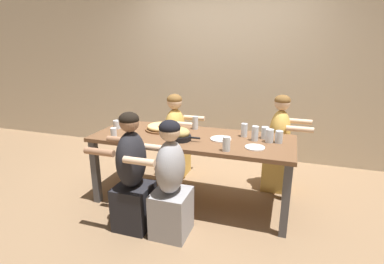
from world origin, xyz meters
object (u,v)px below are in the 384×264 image
at_px(diner_far_right, 279,148).
at_px(drinking_glass_b, 195,123).
at_px(drinking_glass_c, 269,137).
at_px(drinking_glass_f, 279,138).
at_px(cocktail_glass_blue, 117,125).
at_px(diner_near_center, 170,185).
at_px(pizza_board_main, 162,127).
at_px(drinking_glass_h, 255,134).
at_px(drinking_glass_g, 244,130).
at_px(drinking_glass_d, 114,134).
at_px(drinking_glass_a, 265,133).
at_px(empty_plate_b, 221,139).
at_px(diner_far_midleft, 175,139).
at_px(drinking_glass_e, 226,145).
at_px(empty_plate_a, 255,147).
at_px(diner_near_midleft, 132,177).
at_px(skillet_bowl, 180,135).

bearing_deg(diner_far_right, drinking_glass_b, -69.75).
height_order(drinking_glass_b, drinking_glass_c, drinking_glass_b).
bearing_deg(drinking_glass_f, cocktail_glass_blue, -178.33).
bearing_deg(diner_near_center, drinking_glass_c, -48.41).
relative_size(pizza_board_main, drinking_glass_h, 2.54).
xyz_separation_m(drinking_glass_g, diner_far_right, (0.35, 0.45, -0.31)).
height_order(drinking_glass_d, drinking_glass_f, drinking_glass_f).
xyz_separation_m(cocktail_glass_blue, drinking_glass_f, (1.78, 0.05, 0.01)).
height_order(drinking_glass_c, drinking_glass_f, drinking_glass_c).
bearing_deg(drinking_glass_h, drinking_glass_a, 48.53).
bearing_deg(empty_plate_b, diner_far_midleft, 140.19).
height_order(drinking_glass_a, drinking_glass_e, drinking_glass_e).
distance_m(empty_plate_a, diner_near_midleft, 1.17).
height_order(drinking_glass_f, drinking_glass_g, drinking_glass_g).
xyz_separation_m(drinking_glass_a, diner_far_midleft, (-1.16, 0.45, -0.31)).
distance_m(skillet_bowl, drinking_glass_e, 0.53).
xyz_separation_m(diner_far_midleft, diner_near_center, (0.44, -1.24, -0.00)).
distance_m(drinking_glass_f, diner_far_midleft, 1.44).
distance_m(cocktail_glass_blue, drinking_glass_h, 1.54).
height_order(pizza_board_main, drinking_glass_f, drinking_glass_f).
distance_m(drinking_glass_f, diner_near_midleft, 1.45).
height_order(drinking_glass_b, drinking_glass_h, drinking_glass_h).
relative_size(pizza_board_main, diner_far_midleft, 0.35).
distance_m(skillet_bowl, drinking_glass_b, 0.43).
relative_size(drinking_glass_c, drinking_glass_f, 1.09).
height_order(skillet_bowl, drinking_glass_h, drinking_glass_h).
height_order(skillet_bowl, diner_far_right, diner_far_right).
xyz_separation_m(empty_plate_a, diner_far_midleft, (-1.10, 0.77, -0.26)).
height_order(drinking_glass_d, drinking_glass_h, drinking_glass_h).
xyz_separation_m(drinking_glass_b, diner_far_midleft, (-0.38, 0.34, -0.32)).
relative_size(drinking_glass_g, diner_near_center, 0.13).
height_order(cocktail_glass_blue, diner_far_midleft, diner_far_midleft).
xyz_separation_m(drinking_glass_c, drinking_glass_h, (-0.14, 0.01, 0.01)).
relative_size(drinking_glass_c, drinking_glass_h, 0.89).
distance_m(drinking_glass_a, drinking_glass_g, 0.21).
distance_m(drinking_glass_c, drinking_glass_e, 0.51).
bearing_deg(diner_near_midleft, diner_far_right, -44.85).
relative_size(empty_plate_a, drinking_glass_b, 1.25).
xyz_separation_m(drinking_glass_g, diner_near_center, (-0.51, -0.79, -0.33)).
bearing_deg(drinking_glass_a, drinking_glass_c, -64.47).
bearing_deg(drinking_glass_b, cocktail_glass_blue, -163.21).
bearing_deg(cocktail_glass_blue, diner_far_right, 18.60).
xyz_separation_m(drinking_glass_c, drinking_glass_f, (0.09, 0.01, -0.01)).
bearing_deg(drinking_glass_e, pizza_board_main, 151.82).
xyz_separation_m(empty_plate_b, drinking_glass_e, (0.12, -0.31, 0.05)).
bearing_deg(drinking_glass_d, pizza_board_main, 53.33).
bearing_deg(drinking_glass_a, drinking_glass_d, -161.32).
distance_m(drinking_glass_c, drinking_glass_f, 0.09).
bearing_deg(empty_plate_a, empty_plate_b, 156.70).
xyz_separation_m(empty_plate_a, drinking_glass_f, (0.20, 0.23, 0.05)).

